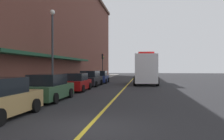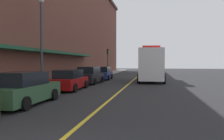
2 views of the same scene
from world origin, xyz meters
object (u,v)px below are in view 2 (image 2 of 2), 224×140
Objects in this scene: parked_car_2 at (69,80)px; parked_car_4 at (102,73)px; parked_car_3 at (90,76)px; traffic_light_near at (108,57)px; parking_meter_0 at (75,73)px; parked_car_1 at (24,89)px; parking_meter_1 at (3,83)px; street_lamp_left at (41,33)px; box_truck at (151,65)px.

parked_car_4 is at bearing -1.28° from parked_car_2.
traffic_light_near is (-1.33, 15.82, 2.35)m from parked_car_3.
parked_car_2 reaches higher than parking_meter_0.
parking_meter_0 is (-1.35, 11.58, 0.28)m from parked_car_1.
parked_car_4 is 3.35× the size of parking_meter_1.
street_lamp_left reaches higher than parked_car_3.
parked_car_4 is at bearing 0.14° from parked_car_3.
parked_car_3 is 5.51m from parked_car_4.
parked_car_4 is at bearing -82.27° from traffic_light_near.
parked_car_2 is 5.45m from parking_meter_0.
parked_car_4 is 17.24m from parking_meter_1.
parking_meter_0 is at bearing 164.56° from parked_car_4.
traffic_light_near is at bearing 89.78° from parking_meter_0.
parked_car_1 is 0.60× the size of box_truck.
parked_car_3 is at bearing 177.74° from parked_car_4.
parked_car_1 reaches higher than parking_meter_1.
parked_car_3 is at bearing -0.36° from parked_car_1.
parked_car_4 is (0.07, 5.51, -0.04)m from parked_car_3.
street_lamp_left reaches higher than parked_car_2.
street_lamp_left is at bearing -91.71° from traffic_light_near.
box_truck reaches higher than parked_car_1.
traffic_light_near is (-1.29, 27.77, 2.38)m from parked_car_1.
box_truck is at bearing 29.00° from parking_meter_0.
parked_car_1 is 17.46m from parked_car_4.
parking_meter_1 is (-1.34, -6.02, 0.32)m from parked_car_2.
traffic_light_near is at bearing -149.38° from box_truck.
parking_meter_0 and parking_meter_1 have the same top height.
parked_car_3 is 1.14× the size of traffic_light_near.
parking_meter_1 is (-1.35, 0.29, 0.28)m from parked_car_1.
parked_car_3 is 7.52m from street_lamp_left.
parked_car_3 is at bearing -85.20° from traffic_light_near.
street_lamp_left reaches higher than parking_meter_0.
parked_car_2 is at bearing 77.42° from parking_meter_1.
traffic_light_near is at bearing 88.29° from street_lamp_left.
parked_car_1 is at bearing -83.33° from parking_meter_0.
parked_car_2 is at bearing -34.22° from box_truck.
traffic_light_near is (0.06, 27.48, 2.10)m from parking_meter_1.
parked_car_4 is 3.35× the size of parking_meter_0.
traffic_light_near reaches higher than parked_car_2.
street_lamp_left is at bearing 163.37° from parked_car_3.
street_lamp_left is (-2.06, -11.80, 3.63)m from parked_car_4.
parked_car_3 is at bearing -59.35° from box_truck.
street_lamp_left reaches higher than traffic_light_near.
parking_meter_1 is at bearing -83.62° from street_lamp_left.
box_truck is 8.61m from parking_meter_0.
parked_car_1 is 6.31m from parked_car_2.
parking_meter_1 is at bearing 166.76° from parked_car_2.
parked_car_4 reaches higher than parked_car_2.
parked_car_3 reaches higher than parked_car_4.
parked_car_2 is 11.31m from box_truck.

